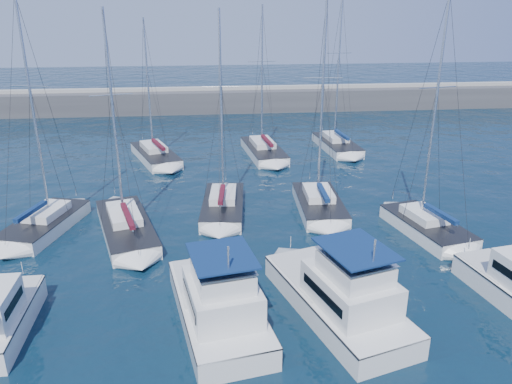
{
  "coord_description": "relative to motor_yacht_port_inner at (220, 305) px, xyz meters",
  "views": [
    {
      "loc": [
        -4.81,
        -21.37,
        14.75
      ],
      "look_at": [
        -1.55,
        9.51,
        3.0
      ],
      "focal_mm": 35.0,
      "sensor_mm": 36.0,
      "label": 1
    }
  ],
  "objects": [
    {
      "name": "sailboat_mid_e",
      "position": [
        14.43,
        8.94,
        -0.59
      ],
      "size": [
        4.49,
        7.62,
        15.77
      ],
      "rotation": [
        0.0,
        0.0,
        0.21
      ],
      "color": "silver",
      "rests_on": "ground"
    },
    {
      "name": "sailboat_back_a",
      "position": [
        -5.42,
        28.34,
        -0.63
      ],
      "size": [
        5.82,
        9.21,
        13.93
      ],
      "rotation": [
        0.0,
        0.0,
        0.35
      ],
      "color": "silver",
      "rests_on": "ground"
    },
    {
      "name": "ground",
      "position": [
        4.4,
        0.73,
        -1.13
      ],
      "size": [
        220.0,
        220.0,
        0.0
      ],
      "primitive_type": "plane",
      "color": "black",
      "rests_on": "ground"
    },
    {
      "name": "sailboat_back_b",
      "position": [
        5.6,
        28.82,
        -0.62
      ],
      "size": [
        4.15,
        9.27,
        15.06
      ],
      "rotation": [
        0.0,
        0.0,
        0.11
      ],
      "color": "silver",
      "rests_on": "ground"
    },
    {
      "name": "sailboat_mid_d",
      "position": [
        8.04,
        13.68,
        -0.6
      ],
      "size": [
        3.5,
        7.78,
        15.8
      ],
      "rotation": [
        0.0,
        0.0,
        -0.04
      ],
      "color": "silver",
      "rests_on": "ground"
    },
    {
      "name": "sailboat_back_c",
      "position": [
        13.73,
        30.3,
        -0.6
      ],
      "size": [
        3.77,
        8.59,
        16.07
      ],
      "rotation": [
        0.0,
        0.0,
        0.09
      ],
      "color": "silver",
      "rests_on": "ground"
    },
    {
      "name": "motor_yacht_port_inner",
      "position": [
        0.0,
        0.0,
        0.0
      ],
      "size": [
        5.24,
        9.39,
        4.69
      ],
      "rotation": [
        0.0,
        0.0,
        0.18
      ],
      "color": "silver",
      "rests_on": "ground"
    },
    {
      "name": "sailboat_mid_b",
      "position": [
        -5.98,
        11.06,
        -0.62
      ],
      "size": [
        5.49,
        9.7,
        14.95
      ],
      "rotation": [
        0.0,
        0.0,
        0.28
      ],
      "color": "silver",
      "rests_on": "ground"
    },
    {
      "name": "sailboat_mid_c",
      "position": [
        0.77,
        14.12,
        -0.6
      ],
      "size": [
        3.7,
        8.12,
        14.86
      ],
      "rotation": [
        0.0,
        0.0,
        -0.1
      ],
      "color": "silver",
      "rests_on": "ground"
    },
    {
      "name": "breakwater",
      "position": [
        4.4,
        52.73,
        -0.08
      ],
      "size": [
        160.0,
        6.0,
        4.45
      ],
      "color": "#424244",
      "rests_on": "ground"
    },
    {
      "name": "sailboat_mid_a",
      "position": [
        -11.64,
        12.18,
        -0.59
      ],
      "size": [
        4.99,
        7.92,
        15.76
      ],
      "rotation": [
        0.0,
        0.0,
        -0.28
      ],
      "color": "silver",
      "rests_on": "ground"
    },
    {
      "name": "motor_yacht_stbd_inner",
      "position": [
        6.04,
        0.06,
        0.0
      ],
      "size": [
        6.28,
        10.24,
        4.69
      ],
      "rotation": [
        0.0,
        0.0,
        0.29
      ],
      "color": "silver",
      "rests_on": "ground"
    }
  ]
}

